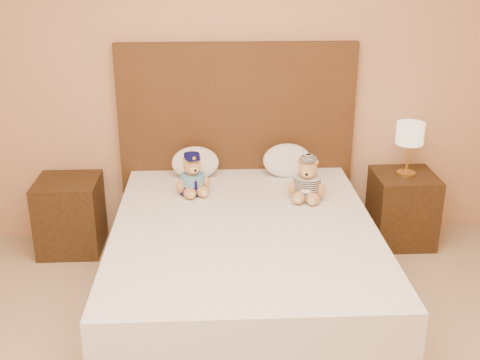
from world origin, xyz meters
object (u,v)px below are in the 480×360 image
teddy_police (192,174)px  pillow_right (287,159)px  lamp (410,136)px  bed (244,264)px  pillow_left (195,161)px  nightstand_right (402,208)px  teddy_prisoner (307,179)px  nightstand_left (70,215)px

teddy_police → pillow_right: 0.76m
lamp → bed: bearing=-147.4°
lamp → pillow_left: (-1.56, 0.03, -0.18)m
nightstand_right → teddy_police: size_ratio=1.92×
bed → lamp: bearing=32.6°
pillow_right → lamp: bearing=-1.9°
nightstand_right → teddy_police: teddy_police is taller
bed → teddy_police: 0.74m
teddy_police → pillow_right: (0.69, 0.32, -0.02)m
teddy_prisoner → pillow_left: (-0.75, 0.46, -0.03)m
teddy_police → pillow_left: teddy_police is taller
bed → pillow_right: (0.36, 0.83, 0.40)m
pillow_right → teddy_prisoner: bearing=-80.6°
bed → pillow_left: size_ratio=5.84×
bed → nightstand_left: (-1.25, 0.80, -0.00)m
nightstand_right → teddy_police: (-1.58, -0.29, 0.42)m
bed → pillow_left: 0.97m
teddy_prisoner → pillow_right: (-0.08, 0.46, -0.02)m
lamp → teddy_police: size_ratio=1.40×
bed → pillow_left: (-0.31, 0.83, 0.40)m
bed → teddy_police: teddy_police is taller
lamp → teddy_prisoner: size_ratio=1.36×
bed → pillow_left: bearing=110.7°
lamp → teddy_police: 1.61m
pillow_left → pillow_right: (0.68, 0.00, 0.01)m
lamp → nightstand_right: bearing=0.0°
teddy_prisoner → lamp: bearing=42.2°
nightstand_left → bed: bearing=-32.6°
lamp → pillow_right: (-0.89, 0.03, -0.17)m
lamp → teddy_police: (-1.58, -0.29, -0.16)m
teddy_police → pillow_left: (0.01, 0.32, -0.02)m
teddy_prisoner → pillow_left: bearing=162.9°
teddy_prisoner → nightstand_right: bearing=42.2°
nightstand_right → nightstand_left: bearing=180.0°
nightstand_right → pillow_right: size_ratio=1.53×
lamp → teddy_prisoner: (-0.81, -0.43, -0.15)m
nightstand_right → lamp: 0.57m
nightstand_left → pillow_right: (1.61, 0.03, 0.40)m
bed → pillow_left: pillow_left is taller
nightstand_right → pillow_right: pillow_right is taller
teddy_police → pillow_left: size_ratio=0.83×
teddy_prisoner → bed: bearing=-125.6°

